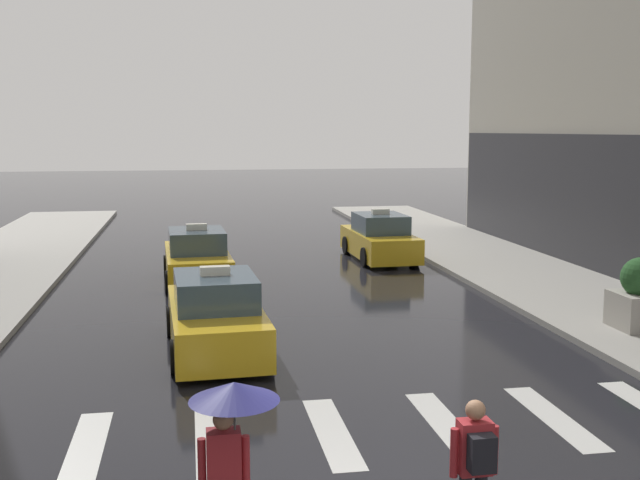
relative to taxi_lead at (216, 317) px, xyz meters
name	(u,v)px	position (x,y,z in m)	size (l,w,h in m)	color
crosswalk_markings	(332,432)	(1.58, -4.60, -0.72)	(11.30, 2.80, 0.01)	silver
taxi_lead	(216,317)	(0.00, 0.00, 0.00)	(2.10, 4.62, 1.80)	gold
taxi_second	(197,259)	(-0.29, 7.19, 0.00)	(2.08, 4.61, 1.80)	gold
taxi_third	(380,239)	(6.09, 10.39, 0.00)	(2.02, 4.58, 1.80)	gold
pedestrian_with_umbrella	(231,421)	(-0.10, -7.75, 0.79)	(0.96, 0.96, 1.94)	#333338
pedestrian_with_backpack	(475,461)	(2.53, -7.98, 0.25)	(0.55, 0.43, 1.65)	black
planter_near_corner	(640,296)	(9.37, -0.28, 0.15)	(1.10, 1.10, 1.60)	#A8A399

